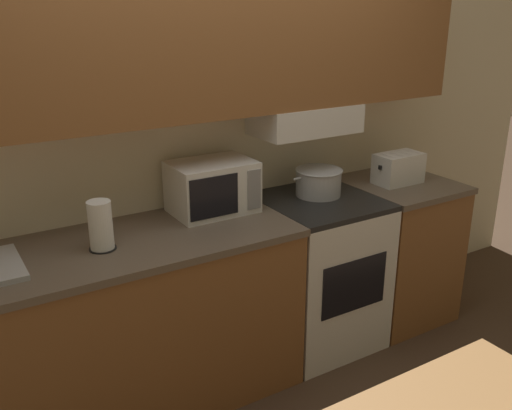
{
  "coord_description": "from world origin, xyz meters",
  "views": [
    {
      "loc": [
        -1.28,
        -2.74,
        1.96
      ],
      "look_at": [
        0.05,
        -0.58,
        1.05
      ],
      "focal_mm": 40.0,
      "sensor_mm": 36.0,
      "label": 1
    }
  ],
  "objects_px": {
    "stove_range": "(317,271)",
    "paper_towel_roll": "(101,226)",
    "cooking_pot": "(319,181)",
    "microwave": "(212,187)",
    "toaster": "(398,168)"
  },
  "relations": [
    {
      "from": "microwave",
      "to": "paper_towel_roll",
      "type": "height_order",
      "value": "microwave"
    },
    {
      "from": "stove_range",
      "to": "microwave",
      "type": "bearing_deg",
      "value": 166.68
    },
    {
      "from": "microwave",
      "to": "toaster",
      "type": "height_order",
      "value": "microwave"
    },
    {
      "from": "cooking_pot",
      "to": "paper_towel_roll",
      "type": "height_order",
      "value": "paper_towel_roll"
    },
    {
      "from": "stove_range",
      "to": "toaster",
      "type": "height_order",
      "value": "toaster"
    },
    {
      "from": "cooking_pot",
      "to": "paper_towel_roll",
      "type": "distance_m",
      "value": 1.3
    },
    {
      "from": "cooking_pot",
      "to": "toaster",
      "type": "height_order",
      "value": "toaster"
    },
    {
      "from": "stove_range",
      "to": "microwave",
      "type": "distance_m",
      "value": 0.86
    },
    {
      "from": "stove_range",
      "to": "paper_towel_roll",
      "type": "bearing_deg",
      "value": -178.49
    },
    {
      "from": "stove_range",
      "to": "cooking_pot",
      "type": "bearing_deg",
      "value": 61.61
    },
    {
      "from": "stove_range",
      "to": "paper_towel_roll",
      "type": "relative_size",
      "value": 3.95
    },
    {
      "from": "toaster",
      "to": "paper_towel_roll",
      "type": "relative_size",
      "value": 1.34
    },
    {
      "from": "cooking_pot",
      "to": "paper_towel_roll",
      "type": "relative_size",
      "value": 1.53
    },
    {
      "from": "paper_towel_roll",
      "to": "cooking_pot",
      "type": "bearing_deg",
      "value": 4.36
    },
    {
      "from": "cooking_pot",
      "to": "toaster",
      "type": "bearing_deg",
      "value": -6.96
    }
  ]
}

